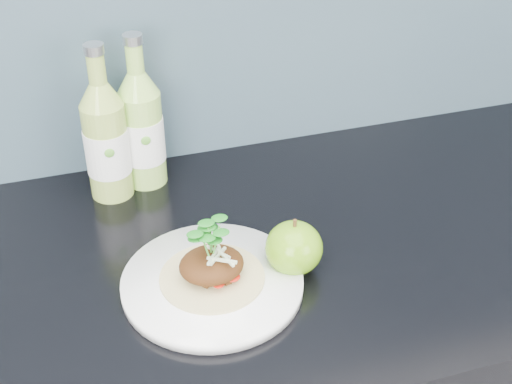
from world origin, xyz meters
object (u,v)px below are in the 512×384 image
dinner_plate (212,283)px  green_apple (294,248)px  cider_bottle_left (106,141)px  cider_bottle_right (142,129)px

dinner_plate → green_apple: 0.12m
cider_bottle_left → dinner_plate: bearing=-64.6°
dinner_plate → cider_bottle_left: size_ratio=1.25×
green_apple → cider_bottle_left: (-0.21, 0.26, 0.06)m
green_apple → dinner_plate: bearing=-178.2°
cider_bottle_right → green_apple: bearing=-80.0°
dinner_plate → cider_bottle_right: bearing=97.4°
cider_bottle_left → cider_bottle_right: same height
green_apple → cider_bottle_left: 0.34m
dinner_plate → green_apple: size_ratio=3.47×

